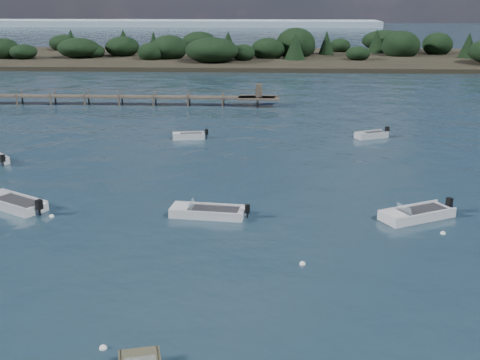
{
  "coord_description": "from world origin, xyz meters",
  "views": [
    {
      "loc": [
        5.13,
        -25.49,
        13.35
      ],
      "look_at": [
        3.28,
        14.0,
        1.0
      ],
      "focal_mm": 45.0,
      "sensor_mm": 36.0,
      "label": 1
    }
  ],
  "objects_px": {
    "dinghy_mid_grey": "(14,205)",
    "tender_far_white": "(189,137)",
    "dinghy_mid_white_a": "(207,213)",
    "tender_far_grey_b": "(371,136)",
    "jetty": "(53,96)",
    "dinghy_mid_white_b": "(417,216)"
  },
  "relations": [
    {
      "from": "dinghy_mid_white_b",
      "to": "dinghy_mid_grey",
      "type": "distance_m",
      "value": 25.73
    },
    {
      "from": "dinghy_mid_white_b",
      "to": "jetty",
      "type": "xyz_separation_m",
      "value": [
        -36.17,
        38.2,
        0.82
      ]
    },
    {
      "from": "dinghy_mid_white_b",
      "to": "tender_far_white",
      "type": "height_order",
      "value": "dinghy_mid_white_b"
    },
    {
      "from": "dinghy_mid_grey",
      "to": "jetty",
      "type": "distance_m",
      "value": 38.89
    },
    {
      "from": "dinghy_mid_grey",
      "to": "jetty",
      "type": "xyz_separation_m",
      "value": [
        -10.45,
        37.45,
        0.81
      ]
    },
    {
      "from": "dinghy_mid_grey",
      "to": "tender_far_white",
      "type": "bearing_deg",
      "value": 65.67
    },
    {
      "from": "dinghy_mid_white_a",
      "to": "tender_far_white",
      "type": "relative_size",
      "value": 1.46
    },
    {
      "from": "tender_far_grey_b",
      "to": "jetty",
      "type": "relative_size",
      "value": 0.05
    },
    {
      "from": "dinghy_mid_white_b",
      "to": "tender_far_grey_b",
      "type": "distance_m",
      "value": 21.62
    },
    {
      "from": "tender_far_white",
      "to": "tender_far_grey_b",
      "type": "bearing_deg",
      "value": 3.8
    },
    {
      "from": "dinghy_mid_white_a",
      "to": "tender_far_white",
      "type": "height_order",
      "value": "dinghy_mid_white_a"
    },
    {
      "from": "dinghy_mid_white_a",
      "to": "tender_far_white",
      "type": "xyz_separation_m",
      "value": [
        -3.83,
        20.62,
        0.01
      ]
    },
    {
      "from": "dinghy_mid_white_a",
      "to": "jetty",
      "type": "height_order",
      "value": "jetty"
    },
    {
      "from": "dinghy_mid_white_b",
      "to": "dinghy_mid_grey",
      "type": "xyz_separation_m",
      "value": [
        -25.72,
        0.75,
        0.01
      ]
    },
    {
      "from": "jetty",
      "to": "dinghy_mid_grey",
      "type": "bearing_deg",
      "value": -74.41
    },
    {
      "from": "dinghy_mid_grey",
      "to": "tender_far_grey_b",
      "type": "relative_size",
      "value": 1.41
    },
    {
      "from": "jetty",
      "to": "tender_far_grey_b",
      "type": "bearing_deg",
      "value": -24.23
    },
    {
      "from": "dinghy_mid_white_a",
      "to": "dinghy_mid_white_b",
      "type": "xyz_separation_m",
      "value": [
        12.98,
        0.17,
        0.01
      ]
    },
    {
      "from": "dinghy_mid_white_b",
      "to": "jetty",
      "type": "bearing_deg",
      "value": 133.44
    },
    {
      "from": "tender_far_grey_b",
      "to": "tender_far_white",
      "type": "height_order",
      "value": "tender_far_grey_b"
    },
    {
      "from": "dinghy_mid_white_b",
      "to": "tender_far_grey_b",
      "type": "bearing_deg",
      "value": 88.16
    },
    {
      "from": "tender_far_white",
      "to": "jetty",
      "type": "xyz_separation_m",
      "value": [
        -19.36,
        17.75,
        0.82
      ]
    }
  ]
}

